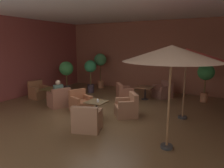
{
  "coord_description": "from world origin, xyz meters",
  "views": [
    {
      "loc": [
        3.94,
        -6.8,
        2.64
      ],
      "look_at": [
        0.0,
        0.48,
        1.07
      ],
      "focal_mm": 33.57,
      "sensor_mm": 36.0,
      "label": 1
    }
  ],
  "objects_px": {
    "patron_blue_shirt": "(58,89)",
    "cafe_table_mid_center": "(50,91)",
    "armchair_front_left_north": "(127,108)",
    "patio_umbrella_tall_red": "(171,54)",
    "armchair_front_right_east": "(163,92)",
    "armchair_front_left_east": "(80,103)",
    "iced_drink_cup": "(98,101)",
    "potted_tree_mid_left": "(100,63)",
    "patio_umbrella_center_beige": "(186,55)",
    "potted_tree_mid_right": "(66,70)",
    "armchair_front_right_north": "(124,94)",
    "cafe_table_front_left": "(97,106)",
    "cafe_table_front_right": "(145,89)",
    "armchair_mid_center_east": "(59,99)",
    "potted_tree_right_corner": "(90,70)",
    "potted_tree_left_corner": "(206,75)",
    "armchair_mid_center_north": "(38,92)",
    "armchair_front_left_south": "(87,121)"
  },
  "relations": [
    {
      "from": "armchair_front_left_north",
      "to": "patio_umbrella_center_beige",
      "type": "distance_m",
      "value": 2.81
    },
    {
      "from": "armchair_front_left_north",
      "to": "armchair_front_right_east",
      "type": "height_order",
      "value": "armchair_front_left_north"
    },
    {
      "from": "armchair_mid_center_north",
      "to": "cafe_table_front_right",
      "type": "bearing_deg",
      "value": 25.71
    },
    {
      "from": "iced_drink_cup",
      "to": "armchair_front_left_east",
      "type": "bearing_deg",
      "value": 157.19
    },
    {
      "from": "armchair_mid_center_north",
      "to": "potted_tree_mid_left",
      "type": "distance_m",
      "value": 4.05
    },
    {
      "from": "armchair_mid_center_east",
      "to": "potted_tree_right_corner",
      "type": "relative_size",
      "value": 0.58
    },
    {
      "from": "armchair_front_right_north",
      "to": "armchair_mid_center_north",
      "type": "distance_m",
      "value": 4.28
    },
    {
      "from": "armchair_front_left_north",
      "to": "patio_umbrella_tall_red",
      "type": "relative_size",
      "value": 0.4
    },
    {
      "from": "potted_tree_mid_left",
      "to": "patron_blue_shirt",
      "type": "bearing_deg",
      "value": -83.65
    },
    {
      "from": "cafe_table_front_left",
      "to": "potted_tree_right_corner",
      "type": "bearing_deg",
      "value": 127.08
    },
    {
      "from": "armchair_mid_center_north",
      "to": "potted_tree_right_corner",
      "type": "height_order",
      "value": "potted_tree_right_corner"
    },
    {
      "from": "armchair_mid_center_east",
      "to": "potted_tree_left_corner",
      "type": "xyz_separation_m",
      "value": [
        5.39,
        3.79,
        0.96
      ]
    },
    {
      "from": "armchair_mid_center_east",
      "to": "potted_tree_right_corner",
      "type": "xyz_separation_m",
      "value": [
        -0.34,
        2.91,
        0.93
      ]
    },
    {
      "from": "cafe_table_front_right",
      "to": "armchair_front_right_north",
      "type": "relative_size",
      "value": 0.8
    },
    {
      "from": "patron_blue_shirt",
      "to": "cafe_table_front_right",
      "type": "bearing_deg",
      "value": 45.17
    },
    {
      "from": "armchair_front_right_east",
      "to": "cafe_table_front_right",
      "type": "bearing_deg",
      "value": -128.83
    },
    {
      "from": "patio_umbrella_center_beige",
      "to": "patio_umbrella_tall_red",
      "type": "bearing_deg",
      "value": -88.75
    },
    {
      "from": "armchair_front_right_east",
      "to": "patio_umbrella_tall_red",
      "type": "distance_m",
      "value": 5.79
    },
    {
      "from": "potted_tree_left_corner",
      "to": "iced_drink_cup",
      "type": "distance_m",
      "value": 5.33
    },
    {
      "from": "potted_tree_right_corner",
      "to": "iced_drink_cup",
      "type": "distance_m",
      "value": 4.33
    },
    {
      "from": "cafe_table_front_left",
      "to": "cafe_table_front_right",
      "type": "height_order",
      "value": "same"
    },
    {
      "from": "patio_umbrella_center_beige",
      "to": "potted_tree_mid_right",
      "type": "xyz_separation_m",
      "value": [
        -6.6,
        1.44,
        -1.07
      ]
    },
    {
      "from": "armchair_front_left_north",
      "to": "patron_blue_shirt",
      "type": "bearing_deg",
      "value": -175.47
    },
    {
      "from": "armchair_front_left_south",
      "to": "cafe_table_mid_center",
      "type": "distance_m",
      "value": 3.96
    },
    {
      "from": "armchair_front_right_east",
      "to": "armchair_mid_center_north",
      "type": "bearing_deg",
      "value": -150.19
    },
    {
      "from": "patron_blue_shirt",
      "to": "cafe_table_mid_center",
      "type": "bearing_deg",
      "value": 155.44
    },
    {
      "from": "cafe_table_front_left",
      "to": "potted_tree_right_corner",
      "type": "relative_size",
      "value": 0.38
    },
    {
      "from": "cafe_table_mid_center",
      "to": "patio_umbrella_center_beige",
      "type": "relative_size",
      "value": 0.28
    },
    {
      "from": "armchair_mid_center_east",
      "to": "potted_tree_right_corner",
      "type": "height_order",
      "value": "potted_tree_right_corner"
    },
    {
      "from": "potted_tree_right_corner",
      "to": "iced_drink_cup",
      "type": "xyz_separation_m",
      "value": [
        2.62,
        -3.4,
        -0.57
      ]
    },
    {
      "from": "cafe_table_front_left",
      "to": "potted_tree_left_corner",
      "type": "height_order",
      "value": "potted_tree_left_corner"
    },
    {
      "from": "armchair_front_right_east",
      "to": "iced_drink_cup",
      "type": "height_order",
      "value": "armchair_front_right_east"
    },
    {
      "from": "armchair_front_left_south",
      "to": "armchair_front_right_east",
      "type": "bearing_deg",
      "value": 79.62
    },
    {
      "from": "armchair_front_left_north",
      "to": "armchair_front_right_east",
      "type": "relative_size",
      "value": 0.96
    },
    {
      "from": "armchair_front_right_north",
      "to": "patio_umbrella_tall_red",
      "type": "xyz_separation_m",
      "value": [
        2.95,
        -3.71,
        2.1
      ]
    },
    {
      "from": "cafe_table_front_right",
      "to": "patio_umbrella_tall_red",
      "type": "bearing_deg",
      "value": -63.79
    },
    {
      "from": "armchair_front_left_south",
      "to": "potted_tree_right_corner",
      "type": "bearing_deg",
      "value": 122.98
    },
    {
      "from": "patio_umbrella_center_beige",
      "to": "potted_tree_mid_left",
      "type": "distance_m",
      "value": 6.33
    },
    {
      "from": "armchair_front_right_north",
      "to": "patron_blue_shirt",
      "type": "distance_m",
      "value": 3.08
    },
    {
      "from": "armchair_front_left_north",
      "to": "cafe_table_front_right",
      "type": "relative_size",
      "value": 1.23
    },
    {
      "from": "cafe_table_mid_center",
      "to": "patio_umbrella_center_beige",
      "type": "bearing_deg",
      "value": 6.0
    },
    {
      "from": "potted_tree_mid_left",
      "to": "iced_drink_cup",
      "type": "height_order",
      "value": "potted_tree_mid_left"
    },
    {
      "from": "armchair_front_right_east",
      "to": "patio_umbrella_tall_red",
      "type": "relative_size",
      "value": 0.42
    },
    {
      "from": "armchair_front_left_east",
      "to": "armchair_front_left_south",
      "type": "xyz_separation_m",
      "value": [
        1.38,
        -1.49,
        0.0
      ]
    },
    {
      "from": "patio_umbrella_tall_red",
      "to": "potted_tree_mid_left",
      "type": "relative_size",
      "value": 1.25
    },
    {
      "from": "armchair_front_left_north",
      "to": "potted_tree_mid_left",
      "type": "distance_m",
      "value": 5.46
    },
    {
      "from": "potted_tree_mid_left",
      "to": "armchair_front_left_north",
      "type": "bearing_deg",
      "value": -47.85
    },
    {
      "from": "armchair_front_left_east",
      "to": "iced_drink_cup",
      "type": "relative_size",
      "value": 8.72
    },
    {
      "from": "armchair_front_left_north",
      "to": "patio_umbrella_tall_red",
      "type": "height_order",
      "value": "patio_umbrella_tall_red"
    },
    {
      "from": "armchair_front_left_north",
      "to": "patio_umbrella_tall_red",
      "type": "bearing_deg",
      "value": -42.08
    }
  ]
}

